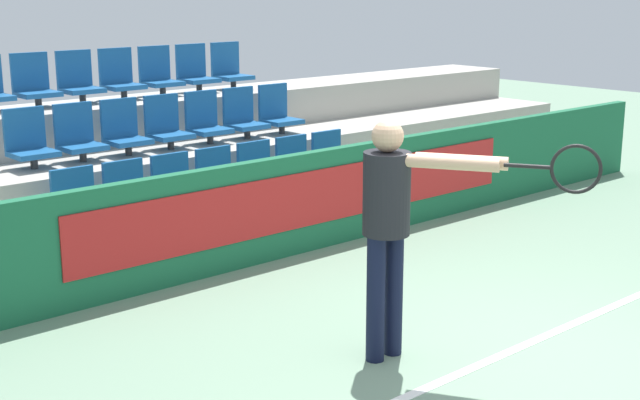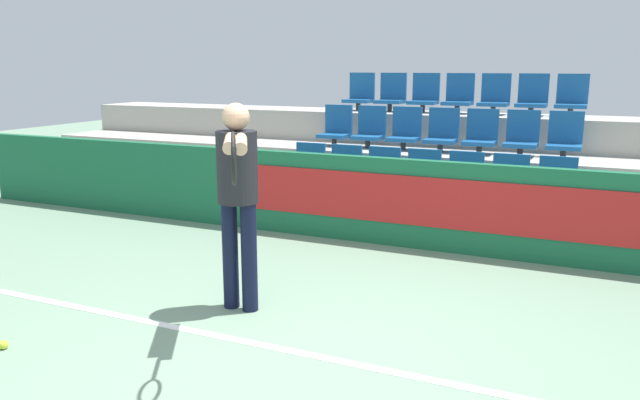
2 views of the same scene
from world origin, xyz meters
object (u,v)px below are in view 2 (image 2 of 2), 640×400
at_px(stadium_chair_16, 424,96).
at_px(stadium_chair_5, 509,183).
at_px(stadium_chair_9, 405,131).
at_px(stadium_chair_17, 459,96).
at_px(stadium_chair_18, 495,97).
at_px(stadium_chair_14, 360,94).
at_px(tennis_player, 238,185).
at_px(stadium_chair_8, 370,130).
at_px(stadium_chair_3, 422,177).
at_px(stadium_chair_7, 336,128).
at_px(stadium_chair_15, 391,95).
at_px(stadium_chair_20, 572,99).
at_px(stadium_chair_10, 442,133).
at_px(stadium_chair_11, 481,135).
at_px(stadium_chair_1, 344,171).
at_px(stadium_chair_0, 308,169).
at_px(stadium_chair_6, 556,187).
at_px(stadium_chair_13, 565,138).
at_px(stadium_chair_19, 532,98).
at_px(stadium_chair_12, 522,137).
at_px(stadium_chair_2, 382,174).
at_px(stadium_chair_4, 464,180).

bearing_deg(stadium_chair_16, stadium_chair_5, -51.13).
xyz_separation_m(stadium_chair_9, stadium_chair_17, (0.50, 0.93, 0.44)).
height_order(stadium_chair_17, stadium_chair_18, same).
distance_m(stadium_chair_14, tennis_player, 5.02).
bearing_deg(stadium_chair_8, stadium_chair_3, -42.93).
bearing_deg(stadium_chair_5, stadium_chair_7, 159.59).
xyz_separation_m(stadium_chair_15, stadium_chair_20, (2.51, 0.00, 0.00)).
distance_m(stadium_chair_10, stadium_chair_15, 1.44).
height_order(stadium_chair_3, stadium_chair_11, stadium_chair_11).
bearing_deg(stadium_chair_8, stadium_chair_1, -90.00).
bearing_deg(stadium_chair_15, stadium_chair_9, -61.75).
relative_size(stadium_chair_0, stadium_chair_10, 1.00).
bearing_deg(stadium_chair_15, stadium_chair_6, -36.66).
bearing_deg(stadium_chair_9, stadium_chair_15, 118.25).
xyz_separation_m(stadium_chair_13, stadium_chair_15, (-2.51, 0.93, 0.44)).
height_order(stadium_chair_11, stadium_chair_15, stadium_chair_15).
distance_m(stadium_chair_3, stadium_chair_19, 2.29).
relative_size(stadium_chair_11, stadium_chair_12, 1.00).
bearing_deg(stadium_chair_8, stadium_chair_19, 24.95).
distance_m(stadium_chair_14, stadium_chair_16, 1.00).
relative_size(stadium_chair_10, stadium_chair_20, 1.00).
height_order(stadium_chair_0, stadium_chair_15, stadium_chair_15).
xyz_separation_m(stadium_chair_18, stadium_chair_20, (1.00, 0.00, 0.00)).
xyz_separation_m(stadium_chair_1, stadium_chair_12, (2.01, 0.93, 0.44)).
bearing_deg(stadium_chair_20, stadium_chair_12, -118.25).
bearing_deg(stadium_chair_12, stadium_chair_19, 90.00).
height_order(stadium_chair_5, stadium_chair_16, stadium_chair_16).
relative_size(stadium_chair_2, stadium_chair_9, 1.00).
bearing_deg(stadium_chair_10, stadium_chair_16, 118.25).
bearing_deg(stadium_chair_18, stadium_chair_7, -155.05).
height_order(stadium_chair_12, stadium_chair_16, stadium_chair_16).
xyz_separation_m(stadium_chair_3, stadium_chair_16, (-0.50, 1.87, 0.87)).
bearing_deg(stadium_chair_10, stadium_chair_19, 42.93).
bearing_deg(stadium_chair_13, stadium_chair_17, 148.19).
relative_size(stadium_chair_8, stadium_chair_10, 1.00).
bearing_deg(stadium_chair_4, stadium_chair_7, 155.05).
bearing_deg(stadium_chair_4, stadium_chair_16, 118.25).
bearing_deg(stadium_chair_7, stadium_chair_17, 31.81).
relative_size(stadium_chair_4, stadium_chair_11, 1.00).
bearing_deg(stadium_chair_6, stadium_chair_15, 143.34).
distance_m(stadium_chair_4, stadium_chair_9, 1.44).
distance_m(stadium_chair_5, stadium_chair_12, 1.03).
relative_size(stadium_chair_14, stadium_chair_15, 1.00).
distance_m(stadium_chair_2, stadium_chair_5, 1.51).
distance_m(stadium_chair_13, stadium_chair_14, 3.19).
bearing_deg(stadium_chair_14, stadium_chair_19, 0.00).
distance_m(stadium_chair_6, stadium_chair_19, 2.12).
height_order(stadium_chair_16, stadium_chair_18, same).
bearing_deg(stadium_chair_5, stadium_chair_12, 90.00).
bearing_deg(stadium_chair_13, stadium_chair_4, -137.07).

